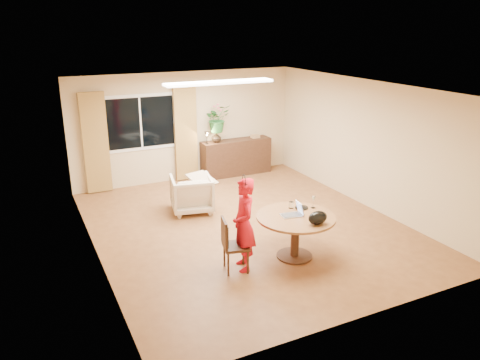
# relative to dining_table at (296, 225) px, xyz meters

# --- Properties ---
(floor) EXTENTS (6.50, 6.50, 0.00)m
(floor) POSITION_rel_dining_table_xyz_m (-0.16, 1.43, -0.57)
(floor) COLOR brown
(floor) RESTS_ON ground
(ceiling) EXTENTS (6.50, 6.50, 0.00)m
(ceiling) POSITION_rel_dining_table_xyz_m (-0.16, 1.43, 2.03)
(ceiling) COLOR white
(ceiling) RESTS_ON wall_back
(wall_back) EXTENTS (5.50, 0.00, 5.50)m
(wall_back) POSITION_rel_dining_table_xyz_m (-0.16, 4.68, 0.73)
(wall_back) COLOR tan
(wall_back) RESTS_ON floor
(wall_left) EXTENTS (0.00, 6.50, 6.50)m
(wall_left) POSITION_rel_dining_table_xyz_m (-2.91, 1.43, 0.73)
(wall_left) COLOR tan
(wall_left) RESTS_ON floor
(wall_right) EXTENTS (0.00, 6.50, 6.50)m
(wall_right) POSITION_rel_dining_table_xyz_m (2.59, 1.43, 0.73)
(wall_right) COLOR tan
(wall_right) RESTS_ON floor
(window) EXTENTS (1.70, 0.03, 1.30)m
(window) POSITION_rel_dining_table_xyz_m (-1.26, 4.66, 0.93)
(window) COLOR white
(window) RESTS_ON wall_back
(curtain_left) EXTENTS (0.55, 0.08, 2.25)m
(curtain_left) POSITION_rel_dining_table_xyz_m (-2.31, 4.58, 0.57)
(curtain_left) COLOR olive
(curtain_left) RESTS_ON wall_back
(curtain_right) EXTENTS (0.55, 0.08, 2.25)m
(curtain_right) POSITION_rel_dining_table_xyz_m (-0.21, 4.58, 0.57)
(curtain_right) COLOR olive
(curtain_right) RESTS_ON wall_back
(ceiling_panel) EXTENTS (2.20, 0.35, 0.05)m
(ceiling_panel) POSITION_rel_dining_table_xyz_m (-0.16, 2.63, 1.99)
(ceiling_panel) COLOR white
(ceiling_panel) RESTS_ON ceiling
(dining_table) EXTENTS (1.28, 1.28, 0.73)m
(dining_table) POSITION_rel_dining_table_xyz_m (0.00, 0.00, 0.00)
(dining_table) COLOR brown
(dining_table) RESTS_ON floor
(dining_chair) EXTENTS (0.49, 0.46, 0.87)m
(dining_chair) POSITION_rel_dining_table_xyz_m (-1.06, 0.03, -0.14)
(dining_chair) COLOR #311C10
(dining_chair) RESTS_ON floor
(child) EXTENTS (0.60, 0.45, 1.48)m
(child) POSITION_rel_dining_table_xyz_m (-0.92, 0.03, 0.17)
(child) COLOR red
(child) RESTS_ON floor
(laptop) EXTENTS (0.37, 0.27, 0.23)m
(laptop) POSITION_rel_dining_table_xyz_m (-0.07, 0.05, 0.27)
(laptop) COLOR #B7B7BC
(laptop) RESTS_ON dining_table
(tumbler) EXTENTS (0.09, 0.09, 0.11)m
(tumbler) POSITION_rel_dining_table_xyz_m (0.11, 0.32, 0.21)
(tumbler) COLOR white
(tumbler) RESTS_ON dining_table
(wine_glass) EXTENTS (0.09, 0.09, 0.21)m
(wine_glass) POSITION_rel_dining_table_xyz_m (0.44, 0.17, 0.26)
(wine_glass) COLOR white
(wine_glass) RESTS_ON dining_table
(pot_lid) EXTENTS (0.27, 0.27, 0.04)m
(pot_lid) POSITION_rel_dining_table_xyz_m (0.26, 0.24, 0.17)
(pot_lid) COLOR white
(pot_lid) RESTS_ON dining_table
(handbag) EXTENTS (0.37, 0.28, 0.22)m
(handbag) POSITION_rel_dining_table_xyz_m (0.12, -0.42, 0.26)
(handbag) COLOR black
(handbag) RESTS_ON dining_table
(armchair) EXTENTS (0.95, 0.96, 0.75)m
(armchair) POSITION_rel_dining_table_xyz_m (-0.82, 2.61, -0.20)
(armchair) COLOR beige
(armchair) RESTS_ON floor
(throw) EXTENTS (0.58, 0.65, 0.03)m
(throw) POSITION_rel_dining_table_xyz_m (-0.62, 2.53, 0.19)
(throw) COLOR beige
(throw) RESTS_ON armchair
(sideboard) EXTENTS (1.79, 0.44, 0.89)m
(sideboard) POSITION_rel_dining_table_xyz_m (1.06, 4.44, -0.12)
(sideboard) COLOR #311C10
(sideboard) RESTS_ON floor
(vase) EXTENTS (0.28, 0.28, 0.25)m
(vase) POSITION_rel_dining_table_xyz_m (0.52, 4.44, 0.45)
(vase) COLOR black
(vase) RESTS_ON sideboard
(bouquet) EXTENTS (0.68, 0.61, 0.66)m
(bouquet) POSITION_rel_dining_table_xyz_m (0.55, 4.44, 0.90)
(bouquet) COLOR #336425
(bouquet) RESTS_ON vase
(book_stack) EXTENTS (0.23, 0.19, 0.08)m
(book_stack) POSITION_rel_dining_table_xyz_m (1.60, 4.44, 0.37)
(book_stack) COLOR #97754D
(book_stack) RESTS_ON sideboard
(desk_lamp) EXTENTS (0.14, 0.14, 0.31)m
(desk_lamp) POSITION_rel_dining_table_xyz_m (0.25, 4.39, 0.48)
(desk_lamp) COLOR black
(desk_lamp) RESTS_ON sideboard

